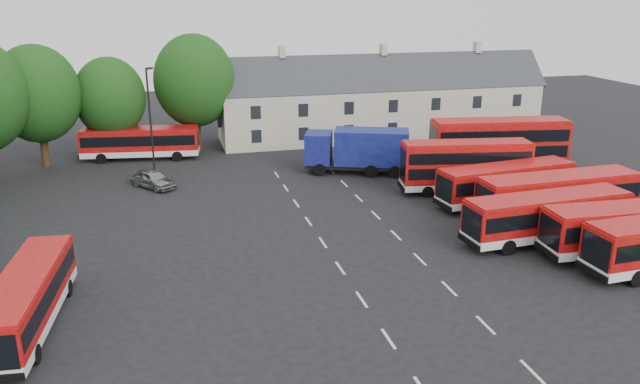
{
  "coord_description": "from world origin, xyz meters",
  "views": [
    {
      "loc": [
        -9.44,
        -33.85,
        15.43
      ],
      "look_at": [
        0.76,
        5.69,
        2.2
      ],
      "focal_mm": 35.0,
      "sensor_mm": 36.0,
      "label": 1
    }
  ],
  "objects_px": {
    "bus_dd_south": "(466,164)",
    "box_truck": "(358,149)",
    "silver_car": "(153,179)",
    "lamppost": "(151,120)",
    "bus_west": "(27,296)"
  },
  "relations": [
    {
      "from": "bus_dd_south",
      "to": "box_truck",
      "type": "distance_m",
      "value": 9.87
    },
    {
      "from": "bus_dd_south",
      "to": "silver_car",
      "type": "distance_m",
      "value": 25.3
    },
    {
      "from": "box_truck",
      "to": "silver_car",
      "type": "distance_m",
      "value": 17.64
    },
    {
      "from": "bus_dd_south",
      "to": "lamppost",
      "type": "height_order",
      "value": "lamppost"
    },
    {
      "from": "bus_dd_south",
      "to": "box_truck",
      "type": "xyz_separation_m",
      "value": [
        -6.55,
        7.38,
        -0.17
      ]
    },
    {
      "from": "silver_car",
      "to": "lamppost",
      "type": "relative_size",
      "value": 0.46
    },
    {
      "from": "bus_west",
      "to": "box_truck",
      "type": "relative_size",
      "value": 1.09
    },
    {
      "from": "bus_west",
      "to": "box_truck",
      "type": "distance_m",
      "value": 31.75
    },
    {
      "from": "bus_dd_south",
      "to": "lamppost",
      "type": "bearing_deg",
      "value": 165.93
    },
    {
      "from": "bus_west",
      "to": "box_truck",
      "type": "bearing_deg",
      "value": -41.9
    },
    {
      "from": "bus_dd_south",
      "to": "silver_car",
      "type": "relative_size",
      "value": 2.39
    },
    {
      "from": "bus_west",
      "to": "silver_car",
      "type": "xyz_separation_m",
      "value": [
        5.74,
        21.62,
        -0.96
      ]
    },
    {
      "from": "bus_dd_south",
      "to": "box_truck",
      "type": "bearing_deg",
      "value": 140.83
    },
    {
      "from": "lamppost",
      "to": "silver_car",
      "type": "bearing_deg",
      "value": -93.22
    },
    {
      "from": "silver_car",
      "to": "lamppost",
      "type": "xyz_separation_m",
      "value": [
        0.16,
        2.87,
        4.29
      ]
    }
  ]
}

